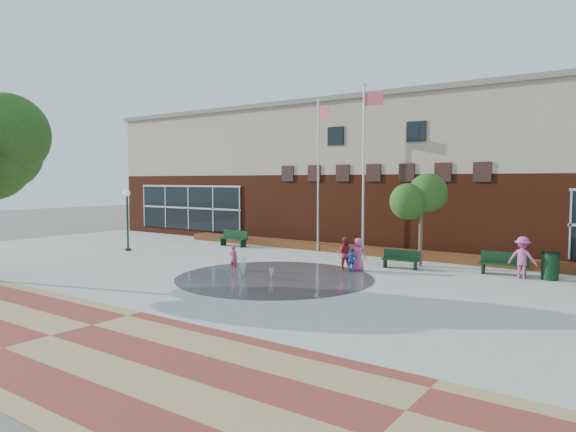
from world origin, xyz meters
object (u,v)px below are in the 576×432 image
Objects in this scene: flagpole_left at (319,168)px; child_splash at (234,258)px; trash_can at (550,266)px; bench_left at (233,241)px; flagpole_right at (365,163)px.

child_splash is (0.17, -7.64, -4.30)m from flagpole_left.
child_splash is (-12.26, -5.92, -0.01)m from trash_can.
bench_left is at bearing 178.01° from trash_can.
trash_can reaches higher than child_splash.
trash_can is 1.00× the size of child_splash.
child_splash is (-3.91, -5.39, -4.41)m from flagpole_right.
flagpole_right is 7.98m from child_splash.
child_splash reaches higher than bench_left.
child_splash is (5.78, -6.55, 0.26)m from bench_left.
trash_can is (18.04, -0.63, 0.27)m from bench_left.
flagpole_right is at bearing -6.32° from flagpole_left.
flagpole_left is 4.35× the size of bench_left.
bench_left is at bearing -146.27° from flagpole_left.
flagpole_right is 4.44× the size of bench_left.
trash_can is at bearing 2.83° from flagpole_right.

